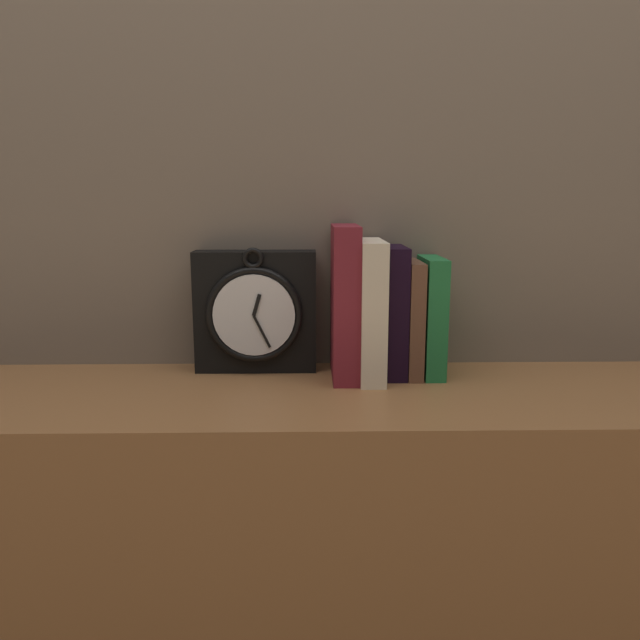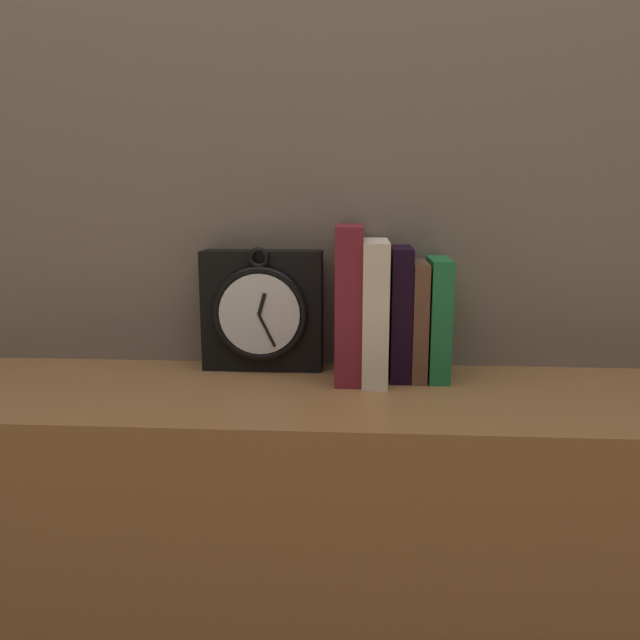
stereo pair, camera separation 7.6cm
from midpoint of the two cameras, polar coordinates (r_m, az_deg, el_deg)
The scene contains 7 objects.
wall_back at distance 1.09m, azimuth -2.30°, elevation 16.17°, with size 6.00×0.05×2.60m.
clock at distance 1.04m, azimuth -8.02°, elevation 0.75°, with size 0.20×0.07×0.21m.
book_slot0_maroon at distance 0.99m, azimuth 0.09°, elevation 1.62°, with size 0.04×0.14×0.24m.
book_slot1_cream at distance 0.99m, azimuth 2.43°, elevation 0.93°, with size 0.04×0.15×0.22m.
book_slot2_black at distance 1.01m, azimuth 4.69°, elevation 0.79°, with size 0.03×0.11×0.21m.
book_slot3_brown at distance 1.02m, azimuth 6.29°, elevation 0.15°, with size 0.02×0.12×0.19m.
book_slot4_green at distance 1.02m, azimuth 8.04°, elevation 0.31°, with size 0.03×0.11×0.19m.
Camera 1 is at (-0.02, -0.89, 1.21)m, focal length 35.00 mm.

